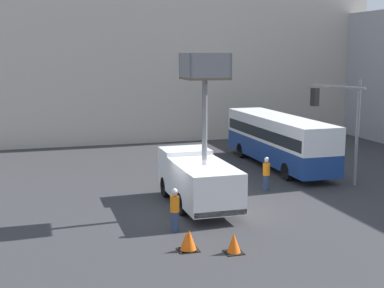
{
  "coord_description": "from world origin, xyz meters",
  "views": [
    {
      "loc": [
        -6.6,
        -22.46,
        7.24
      ],
      "look_at": [
        0.69,
        1.91,
        2.87
      ],
      "focal_mm": 50.0,
      "sensor_mm": 36.0,
      "label": 1
    }
  ],
  "objects_px": {
    "city_bus": "(278,138)",
    "traffic_cone_near_truck": "(186,242)",
    "traffic_light_pole": "(342,116)",
    "traffic_cone_far_side": "(189,241)",
    "road_worker_directing": "(266,174)",
    "utility_truck": "(198,176)",
    "traffic_cone_mid_road": "(234,243)",
    "road_worker_near_truck": "(175,210)"
  },
  "relations": [
    {
      "from": "traffic_light_pole",
      "to": "road_worker_directing",
      "type": "relative_size",
      "value": 3.2
    },
    {
      "from": "traffic_cone_mid_road",
      "to": "traffic_cone_far_side",
      "type": "xyz_separation_m",
      "value": [
        -1.49,
        0.72,
        0.01
      ]
    },
    {
      "from": "road_worker_directing",
      "to": "road_worker_near_truck",
      "type": "bearing_deg",
      "value": 39.89
    },
    {
      "from": "traffic_light_pole",
      "to": "traffic_cone_near_truck",
      "type": "relative_size",
      "value": 8.1
    },
    {
      "from": "traffic_cone_far_side",
      "to": "utility_truck",
      "type": "bearing_deg",
      "value": 69.59
    },
    {
      "from": "road_worker_near_truck",
      "to": "road_worker_directing",
      "type": "relative_size",
      "value": 1.0
    },
    {
      "from": "traffic_light_pole",
      "to": "traffic_cone_mid_road",
      "type": "relative_size",
      "value": 7.66
    },
    {
      "from": "road_worker_directing",
      "to": "traffic_light_pole",
      "type": "bearing_deg",
      "value": 170.62
    },
    {
      "from": "road_worker_directing",
      "to": "traffic_cone_mid_road",
      "type": "height_order",
      "value": "road_worker_directing"
    },
    {
      "from": "utility_truck",
      "to": "road_worker_near_truck",
      "type": "bearing_deg",
      "value": -122.08
    },
    {
      "from": "city_bus",
      "to": "traffic_cone_mid_road",
      "type": "distance_m",
      "value": 15.51
    },
    {
      "from": "city_bus",
      "to": "traffic_cone_mid_road",
      "type": "xyz_separation_m",
      "value": [
        -8.07,
        -13.16,
        -1.54
      ]
    },
    {
      "from": "traffic_light_pole",
      "to": "traffic_cone_near_truck",
      "type": "xyz_separation_m",
      "value": [
        -10.43,
        -6.43,
        -3.6
      ]
    },
    {
      "from": "city_bus",
      "to": "traffic_cone_far_side",
      "type": "bearing_deg",
      "value": 123.24
    },
    {
      "from": "road_worker_near_truck",
      "to": "traffic_light_pole",
      "type": "bearing_deg",
      "value": 113.91
    },
    {
      "from": "traffic_light_pole",
      "to": "traffic_cone_mid_road",
      "type": "xyz_separation_m",
      "value": [
        -8.83,
        -7.15,
        -3.58
      ]
    },
    {
      "from": "road_worker_directing",
      "to": "traffic_cone_far_side",
      "type": "xyz_separation_m",
      "value": [
        -6.37,
        -7.2,
        -0.53
      ]
    },
    {
      "from": "utility_truck",
      "to": "traffic_cone_near_truck",
      "type": "bearing_deg",
      "value": -111.51
    },
    {
      "from": "utility_truck",
      "to": "traffic_cone_far_side",
      "type": "distance_m",
      "value": 5.79
    },
    {
      "from": "city_bus",
      "to": "traffic_cone_near_truck",
      "type": "relative_size",
      "value": 15.81
    },
    {
      "from": "traffic_light_pole",
      "to": "traffic_cone_far_side",
      "type": "bearing_deg",
      "value": -148.05
    },
    {
      "from": "utility_truck",
      "to": "traffic_cone_far_side",
      "type": "bearing_deg",
      "value": -110.41
    },
    {
      "from": "utility_truck",
      "to": "traffic_cone_near_truck",
      "type": "xyz_separation_m",
      "value": [
        -2.1,
        -5.32,
        -1.18
      ]
    },
    {
      "from": "utility_truck",
      "to": "traffic_light_pole",
      "type": "bearing_deg",
      "value": 7.59
    },
    {
      "from": "traffic_light_pole",
      "to": "road_worker_near_truck",
      "type": "height_order",
      "value": "traffic_light_pole"
    },
    {
      "from": "road_worker_directing",
      "to": "traffic_cone_mid_road",
      "type": "xyz_separation_m",
      "value": [
        -4.88,
        -7.92,
        -0.55
      ]
    },
    {
      "from": "city_bus",
      "to": "traffic_light_pole",
      "type": "bearing_deg",
      "value": 167.94
    },
    {
      "from": "city_bus",
      "to": "road_worker_near_truck",
      "type": "bearing_deg",
      "value": 117.81
    },
    {
      "from": "utility_truck",
      "to": "traffic_cone_near_truck",
      "type": "height_order",
      "value": "utility_truck"
    },
    {
      "from": "road_worker_near_truck",
      "to": "traffic_cone_near_truck",
      "type": "distance_m",
      "value": 2.29
    },
    {
      "from": "traffic_light_pole",
      "to": "traffic_cone_far_side",
      "type": "height_order",
      "value": "traffic_light_pole"
    },
    {
      "from": "traffic_light_pole",
      "to": "traffic_cone_far_side",
      "type": "relative_size",
      "value": 7.4
    },
    {
      "from": "traffic_light_pole",
      "to": "road_worker_directing",
      "type": "height_order",
      "value": "traffic_light_pole"
    },
    {
      "from": "utility_truck",
      "to": "road_worker_near_truck",
      "type": "relative_size",
      "value": 3.99
    },
    {
      "from": "city_bus",
      "to": "traffic_cone_far_side",
      "type": "height_order",
      "value": "city_bus"
    },
    {
      "from": "city_bus",
      "to": "utility_truck",
      "type": "bearing_deg",
      "value": 113.99
    },
    {
      "from": "city_bus",
      "to": "traffic_cone_mid_road",
      "type": "height_order",
      "value": "city_bus"
    },
    {
      "from": "city_bus",
      "to": "traffic_cone_near_truck",
      "type": "height_order",
      "value": "city_bus"
    },
    {
      "from": "road_worker_directing",
      "to": "traffic_cone_far_side",
      "type": "distance_m",
      "value": 9.63
    },
    {
      "from": "traffic_cone_near_truck",
      "to": "city_bus",
      "type": "bearing_deg",
      "value": 52.13
    },
    {
      "from": "road_worker_near_truck",
      "to": "traffic_cone_far_side",
      "type": "relative_size",
      "value": 2.32
    },
    {
      "from": "traffic_cone_near_truck",
      "to": "traffic_cone_mid_road",
      "type": "xyz_separation_m",
      "value": [
        1.6,
        -0.72,
        0.02
      ]
    }
  ]
}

